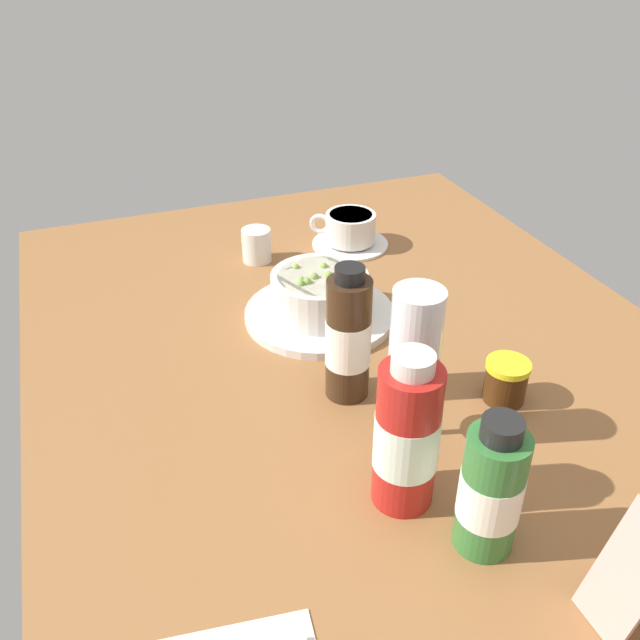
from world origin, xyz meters
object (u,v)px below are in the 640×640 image
object	(u,v)px
jam_jar	(506,381)
sauce_bottle_brown	(348,338)
creamer_jug	(256,245)
porridge_bowl	(320,298)
sauce_bottle_green	(491,490)
wine_glass	(415,345)
sauce_bottle_red	(407,436)
coffee_cup	(350,231)

from	to	relation	value
jam_jar	sauce_bottle_brown	size ratio (longest dim) A/B	0.31
creamer_jug	porridge_bowl	bearing A→B (deg)	9.52
sauce_bottle_green	wine_glass	bearing A→B (deg)	179.46
sauce_bottle_brown	porridge_bowl	bearing A→B (deg)	170.35
jam_jar	sauce_bottle_brown	world-z (taller)	sauce_bottle_brown
wine_glass	jam_jar	bearing A→B (deg)	97.17
porridge_bowl	sauce_bottle_green	bearing A→B (deg)	0.49
sauce_bottle_red	jam_jar	bearing A→B (deg)	117.85
porridge_bowl	coffee_cup	world-z (taller)	porridge_bowl
sauce_bottle_red	creamer_jug	bearing A→B (deg)	179.17
wine_glass	jam_jar	xyz separation A→B (cm)	(-1.71, 13.55, -9.42)
porridge_bowl	creamer_jug	distance (cm)	20.41
coffee_cup	wine_glass	world-z (taller)	wine_glass
creamer_jug	wine_glass	bearing A→B (deg)	4.78
creamer_jug	wine_glass	distance (cm)	47.48
jam_jar	sauce_bottle_green	bearing A→B (deg)	-38.50
porridge_bowl	coffee_cup	xyz separation A→B (cm)	(-19.91, 12.94, -0.55)
sauce_bottle_green	sauce_bottle_red	bearing A→B (deg)	-149.30
wine_glass	jam_jar	distance (cm)	16.60
porridge_bowl	sauce_bottle_red	distance (cm)	34.77
wine_glass	sauce_bottle_brown	distance (cm)	10.81
jam_jar	creamer_jug	bearing A→B (deg)	-158.70
jam_jar	sauce_bottle_red	size ratio (longest dim) A/B	0.30
wine_glass	sauce_bottle_brown	size ratio (longest dim) A/B	1.08
wine_glass	creamer_jug	bearing A→B (deg)	-175.22
porridge_bowl	jam_jar	xyz separation A→B (cm)	(24.57, 14.06, -0.63)
coffee_cup	sauce_bottle_brown	distance (cm)	40.40
sauce_bottle_red	sauce_bottle_brown	bearing A→B (deg)	175.75
coffee_cup	sauce_bottle_brown	size ratio (longest dim) A/B	0.76
jam_jar	sauce_bottle_brown	bearing A→B (deg)	-114.34
porridge_bowl	sauce_bottle_brown	distance (cm)	17.76
sauce_bottle_brown	sauce_bottle_green	xyz separation A→B (cm)	(24.89, 3.23, -1.25)
wine_glass	sauce_bottle_green	size ratio (longest dim) A/B	1.26
coffee_cup	sauce_bottle_green	xyz separation A→B (cm)	(61.71, -12.58, 3.88)
coffee_cup	sauce_bottle_green	bearing A→B (deg)	-11.52
sauce_bottle_red	sauce_bottle_green	distance (cm)	8.94
sauce_bottle_red	sauce_bottle_green	xyz separation A→B (cm)	(7.60, 4.51, -1.36)
wine_glass	sauce_bottle_red	size ratio (longest dim) A/B	1.07
porridge_bowl	sauce_bottle_red	size ratio (longest dim) A/B	1.22
porridge_bowl	wine_glass	world-z (taller)	wine_glass
coffee_cup	porridge_bowl	bearing A→B (deg)	-33.02
sauce_bottle_red	wine_glass	bearing A→B (deg)	149.52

